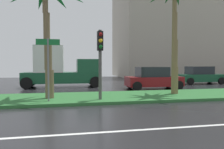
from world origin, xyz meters
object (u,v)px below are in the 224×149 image
object	(u,v)px
box_truck_lead	(61,69)
car_in_traffic_second	(153,78)
traffic_signal_median_right	(100,52)
street_name_sign	(48,61)
car_in_traffic_third	(200,76)

from	to	relation	value
box_truck_lead	car_in_traffic_second	distance (m)	7.74
traffic_signal_median_right	car_in_traffic_second	size ratio (longest dim) A/B	0.81
street_name_sign	box_truck_lead	distance (m)	8.30
car_in_traffic_second	box_truck_lead	bearing A→B (deg)	156.44
street_name_sign	car_in_traffic_second	xyz separation A→B (m)	(7.45, 5.19, -1.25)
box_truck_lead	car_in_traffic_third	size ratio (longest dim) A/B	1.49
traffic_signal_median_right	car_in_traffic_third	xyz separation A→B (m)	(11.22, 8.43, -1.72)
traffic_signal_median_right	car_in_traffic_second	world-z (taller)	traffic_signal_median_right
box_truck_lead	car_in_traffic_third	xyz separation A→B (m)	(13.34, 0.22, -0.72)
street_name_sign	car_in_traffic_third	distance (m)	16.19
box_truck_lead	car_in_traffic_third	distance (m)	13.36
traffic_signal_median_right	car_in_traffic_second	xyz separation A→B (m)	(4.94, 5.13, -1.72)
car_in_traffic_second	street_name_sign	bearing A→B (deg)	-145.11
box_truck_lead	car_in_traffic_second	bearing A→B (deg)	-23.56
box_truck_lead	street_name_sign	bearing A→B (deg)	-92.64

